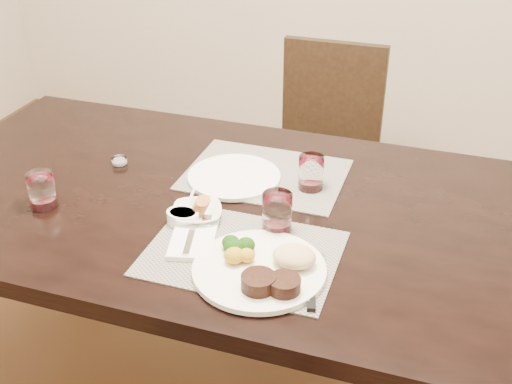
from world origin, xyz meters
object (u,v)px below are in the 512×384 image
(chair_far, at_px, (325,143))
(dinner_plate, at_px, (265,268))
(far_plate, at_px, (234,177))
(cracker_bowl, at_px, (197,213))
(wine_glass_near, at_px, (277,214))
(steak_knife, at_px, (314,290))

(chair_far, bearing_deg, dinner_plate, -83.78)
(far_plate, bearing_deg, cracker_bowl, -93.84)
(cracker_bowl, distance_m, wine_glass_near, 0.22)
(dinner_plate, xyz_separation_m, wine_glass_near, (-0.03, 0.18, 0.03))
(chair_far, bearing_deg, far_plate, -96.35)
(cracker_bowl, distance_m, far_plate, 0.24)
(dinner_plate, relative_size, cracker_bowl, 1.85)
(chair_far, bearing_deg, wine_glass_near, -84.17)
(chair_far, xyz_separation_m, cracker_bowl, (-0.11, -1.05, 0.27))
(cracker_bowl, bearing_deg, chair_far, 84.21)
(steak_knife, relative_size, wine_glass_near, 2.08)
(chair_far, bearing_deg, cracker_bowl, -95.79)
(wine_glass_near, xyz_separation_m, far_plate, (-0.20, 0.22, -0.04))
(steak_knife, xyz_separation_m, far_plate, (-0.35, 0.43, 0.00))
(steak_knife, height_order, wine_glass_near, wine_glass_near)
(dinner_plate, xyz_separation_m, far_plate, (-0.22, 0.40, -0.01))
(dinner_plate, bearing_deg, cracker_bowl, 129.13)
(wine_glass_near, bearing_deg, cracker_bowl, -175.48)
(wine_glass_near, bearing_deg, chair_far, 95.83)
(chair_far, distance_m, cracker_bowl, 1.09)
(cracker_bowl, bearing_deg, dinner_plate, -34.97)
(dinner_plate, bearing_deg, far_plate, 103.24)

